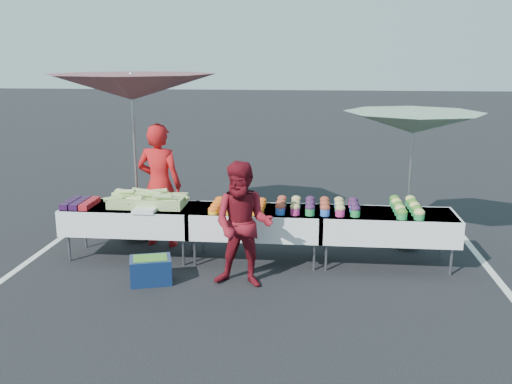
# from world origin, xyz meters

# --- Properties ---
(ground) EXTENTS (80.00, 80.00, 0.00)m
(ground) POSITION_xyz_m (0.00, 0.00, 0.00)
(ground) COLOR black
(stripe_left) EXTENTS (0.10, 5.00, 0.00)m
(stripe_left) POSITION_xyz_m (-3.20, 0.00, 0.00)
(stripe_left) COLOR silver
(stripe_left) RESTS_ON ground
(stripe_right) EXTENTS (0.10, 5.00, 0.00)m
(stripe_right) POSITION_xyz_m (3.20, 0.00, 0.00)
(stripe_right) COLOR silver
(stripe_right) RESTS_ON ground
(table_left) EXTENTS (1.86, 0.81, 0.75)m
(table_left) POSITION_xyz_m (-1.80, 0.00, 0.58)
(table_left) COLOR white
(table_left) RESTS_ON ground
(table_center) EXTENTS (1.86, 0.81, 0.75)m
(table_center) POSITION_xyz_m (0.00, 0.00, 0.58)
(table_center) COLOR white
(table_center) RESTS_ON ground
(table_right) EXTENTS (1.86, 0.81, 0.75)m
(table_right) POSITION_xyz_m (1.80, 0.00, 0.58)
(table_right) COLOR white
(table_right) RESTS_ON ground
(berry_punnets) EXTENTS (0.40, 0.54, 0.08)m
(berry_punnets) POSITION_xyz_m (-2.51, -0.06, 0.79)
(berry_punnets) COLOR black
(berry_punnets) RESTS_ON table_left
(corn_pile) EXTENTS (1.16, 0.57, 0.26)m
(corn_pile) POSITION_xyz_m (-1.56, 0.04, 0.84)
(corn_pile) COLOR #8EB25B
(corn_pile) RESTS_ON table_left
(plastic_bags) EXTENTS (0.30, 0.25, 0.05)m
(plastic_bags) POSITION_xyz_m (-1.50, -0.30, 0.78)
(plastic_bags) COLOR white
(plastic_bags) RESTS_ON table_left
(carrot_bowls) EXTENTS (0.75, 0.69, 0.11)m
(carrot_bowls) POSITION_xyz_m (-0.25, -0.01, 0.80)
(carrot_bowls) COLOR #FEA31C
(carrot_bowls) RESTS_ON table_center
(potato_cups) EXTENTS (1.14, 0.58, 0.16)m
(potato_cups) POSITION_xyz_m (0.85, 0.00, 0.83)
(potato_cups) COLOR blue
(potato_cups) RESTS_ON table_right
(bean_baskets) EXTENTS (0.36, 0.86, 0.15)m
(bean_baskets) POSITION_xyz_m (2.06, 0.08, 0.82)
(bean_baskets) COLOR #218640
(bean_baskets) RESTS_ON table_right
(vendor) EXTENTS (0.74, 0.54, 1.87)m
(vendor) POSITION_xyz_m (-1.52, 0.55, 0.94)
(vendor) COLOR red
(vendor) RESTS_ON ground
(customer) EXTENTS (0.84, 0.69, 1.59)m
(customer) POSITION_xyz_m (-0.07, -0.90, 0.79)
(customer) COLOR maroon
(customer) RESTS_ON ground
(umbrella_left) EXTENTS (2.90, 2.90, 2.60)m
(umbrella_left) POSITION_xyz_m (-1.95, 0.80, 2.36)
(umbrella_left) COLOR black
(umbrella_left) RESTS_ON ground
(umbrella_right) EXTENTS (2.21, 2.21, 2.07)m
(umbrella_right) POSITION_xyz_m (2.20, 0.80, 1.87)
(umbrella_right) COLOR black
(umbrella_right) RESTS_ON ground
(storage_bin) EXTENTS (0.60, 0.51, 0.34)m
(storage_bin) POSITION_xyz_m (-1.26, -0.94, 0.17)
(storage_bin) COLOR #0D1F45
(storage_bin) RESTS_ON ground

